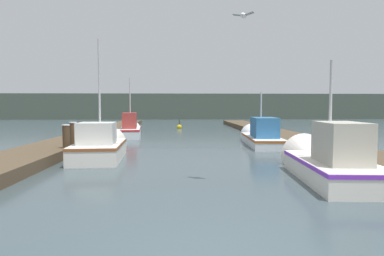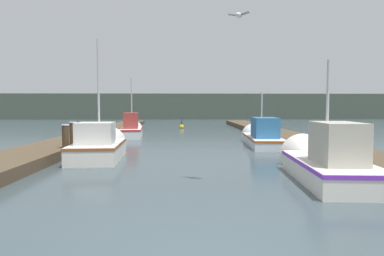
{
  "view_description": "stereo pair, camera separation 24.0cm",
  "coord_description": "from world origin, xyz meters",
  "px_view_note": "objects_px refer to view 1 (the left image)",
  "views": [
    {
      "loc": [
        -0.5,
        -4.13,
        2.04
      ],
      "look_at": [
        0.16,
        12.48,
        0.98
      ],
      "focal_mm": 32.0,
      "sensor_mm": 36.0,
      "label": 1
    },
    {
      "loc": [
        -0.26,
        -4.14,
        2.04
      ],
      "look_at": [
        0.16,
        12.48,
        0.98
      ],
      "focal_mm": 32.0,
      "sensor_mm": 36.0,
      "label": 2
    }
  ],
  "objects_px": {
    "seagull_lead": "(243,15)",
    "fishing_boat_1": "(101,146)",
    "mooring_piling_2": "(66,141)",
    "fishing_boat_2": "(260,136)",
    "mooring_piling_0": "(73,138)",
    "channel_buoy": "(179,127)",
    "fishing_boat_3": "(130,129)",
    "mooring_piling_1": "(128,122)",
    "fishing_boat_0": "(327,161)"
  },
  "relations": [
    {
      "from": "seagull_lead",
      "to": "fishing_boat_1",
      "type": "bearing_deg",
      "value": -16.84
    },
    {
      "from": "fishing_boat_2",
      "to": "mooring_piling_0",
      "type": "relative_size",
      "value": 4.45
    },
    {
      "from": "mooring_piling_2",
      "to": "seagull_lead",
      "type": "xyz_separation_m",
      "value": [
        6.06,
        -4.92,
        3.65
      ]
    },
    {
      "from": "fishing_boat_1",
      "to": "mooring_piling_0",
      "type": "xyz_separation_m",
      "value": [
        -1.42,
        1.15,
        0.21
      ]
    },
    {
      "from": "fishing_boat_2",
      "to": "fishing_boat_1",
      "type": "bearing_deg",
      "value": -144.4
    },
    {
      "from": "fishing_boat_0",
      "to": "fishing_boat_3",
      "type": "distance_m",
      "value": 15.78
    },
    {
      "from": "fishing_boat_2",
      "to": "seagull_lead",
      "type": "distance_m",
      "value": 10.58
    },
    {
      "from": "fishing_boat_3",
      "to": "mooring_piling_0",
      "type": "relative_size",
      "value": 4.1
    },
    {
      "from": "mooring_piling_0",
      "to": "mooring_piling_2",
      "type": "height_order",
      "value": "mooring_piling_0"
    },
    {
      "from": "fishing_boat_3",
      "to": "seagull_lead",
      "type": "bearing_deg",
      "value": -76.87
    },
    {
      "from": "fishing_boat_0",
      "to": "seagull_lead",
      "type": "xyz_separation_m",
      "value": [
        -2.59,
        -0.78,
        3.83
      ]
    },
    {
      "from": "fishing_boat_1",
      "to": "channel_buoy",
      "type": "bearing_deg",
      "value": 76.68
    },
    {
      "from": "mooring_piling_1",
      "to": "channel_buoy",
      "type": "relative_size",
      "value": 1.48
    },
    {
      "from": "fishing_boat_3",
      "to": "seagull_lead",
      "type": "height_order",
      "value": "seagull_lead"
    },
    {
      "from": "mooring_piling_2",
      "to": "fishing_boat_1",
      "type": "bearing_deg",
      "value": -4.16
    },
    {
      "from": "fishing_boat_0",
      "to": "mooring_piling_0",
      "type": "height_order",
      "value": "fishing_boat_0"
    },
    {
      "from": "fishing_boat_0",
      "to": "fishing_boat_2",
      "type": "height_order",
      "value": "fishing_boat_0"
    },
    {
      "from": "fishing_boat_2",
      "to": "mooring_piling_0",
      "type": "xyz_separation_m",
      "value": [
        -8.87,
        -3.48,
        0.24
      ]
    },
    {
      "from": "mooring_piling_1",
      "to": "mooring_piling_2",
      "type": "height_order",
      "value": "mooring_piling_1"
    },
    {
      "from": "mooring_piling_1",
      "to": "mooring_piling_0",
      "type": "bearing_deg",
      "value": -91.18
    },
    {
      "from": "mooring_piling_1",
      "to": "fishing_boat_0",
      "type": "bearing_deg",
      "value": -66.15
    },
    {
      "from": "fishing_boat_3",
      "to": "mooring_piling_2",
      "type": "distance_m",
      "value": 9.83
    },
    {
      "from": "seagull_lead",
      "to": "fishing_boat_3",
      "type": "bearing_deg",
      "value": -42.58
    },
    {
      "from": "fishing_boat_2",
      "to": "channel_buoy",
      "type": "xyz_separation_m",
      "value": [
        -4.31,
        13.37,
        -0.32
      ]
    },
    {
      "from": "fishing_boat_3",
      "to": "mooring_piling_2",
      "type": "xyz_separation_m",
      "value": [
        -1.16,
        -9.76,
        0.16
      ]
    },
    {
      "from": "mooring_piling_2",
      "to": "channel_buoy",
      "type": "relative_size",
      "value": 1.38
    },
    {
      "from": "fishing_boat_3",
      "to": "channel_buoy",
      "type": "xyz_separation_m",
      "value": [
        3.35,
        8.14,
        -0.37
      ]
    },
    {
      "from": "fishing_boat_0",
      "to": "seagull_lead",
      "type": "bearing_deg",
      "value": -158.77
    },
    {
      "from": "fishing_boat_0",
      "to": "fishing_boat_1",
      "type": "distance_m",
      "value": 8.31
    },
    {
      "from": "fishing_boat_1",
      "to": "fishing_boat_3",
      "type": "distance_m",
      "value": 9.86
    },
    {
      "from": "fishing_boat_2",
      "to": "channel_buoy",
      "type": "height_order",
      "value": "fishing_boat_2"
    },
    {
      "from": "fishing_boat_3",
      "to": "mooring_piling_1",
      "type": "relative_size",
      "value": 3.96
    },
    {
      "from": "channel_buoy",
      "to": "fishing_boat_3",
      "type": "bearing_deg",
      "value": -112.35
    },
    {
      "from": "fishing_boat_0",
      "to": "fishing_boat_2",
      "type": "xyz_separation_m",
      "value": [
        0.17,
        8.67,
        -0.03
      ]
    },
    {
      "from": "fishing_boat_2",
      "to": "fishing_boat_3",
      "type": "xyz_separation_m",
      "value": [
        -7.66,
        5.23,
        0.05
      ]
    },
    {
      "from": "seagull_lead",
      "to": "fishing_boat_2",
      "type": "bearing_deg",
      "value": -77.31
    },
    {
      "from": "fishing_boat_3",
      "to": "fishing_boat_0",
      "type": "bearing_deg",
      "value": -67.02
    },
    {
      "from": "seagull_lead",
      "to": "mooring_piling_2",
      "type": "bearing_deg",
      "value": -10.09
    },
    {
      "from": "fishing_boat_2",
      "to": "mooring_piling_1",
      "type": "xyz_separation_m",
      "value": [
        -8.58,
        10.35,
        0.26
      ]
    },
    {
      "from": "fishing_boat_1",
      "to": "channel_buoy",
      "type": "xyz_separation_m",
      "value": [
        3.13,
        18.0,
        -0.35
      ]
    },
    {
      "from": "mooring_piling_0",
      "to": "seagull_lead",
      "type": "distance_m",
      "value": 9.28
    },
    {
      "from": "mooring_piling_1",
      "to": "seagull_lead",
      "type": "relative_size",
      "value": 2.65
    },
    {
      "from": "mooring_piling_0",
      "to": "seagull_lead",
      "type": "xyz_separation_m",
      "value": [
        6.11,
        -5.97,
        3.62
      ]
    },
    {
      "from": "fishing_boat_1",
      "to": "fishing_boat_2",
      "type": "relative_size",
      "value": 0.83
    },
    {
      "from": "fishing_boat_1",
      "to": "fishing_boat_2",
      "type": "distance_m",
      "value": 8.77
    },
    {
      "from": "mooring_piling_0",
      "to": "seagull_lead",
      "type": "bearing_deg",
      "value": -44.35
    },
    {
      "from": "fishing_boat_2",
      "to": "fishing_boat_3",
      "type": "relative_size",
      "value": 1.09
    },
    {
      "from": "fishing_boat_0",
      "to": "mooring_piling_0",
      "type": "relative_size",
      "value": 3.57
    },
    {
      "from": "fishing_boat_1",
      "to": "mooring_piling_0",
      "type": "relative_size",
      "value": 3.7
    },
    {
      "from": "fishing_boat_1",
      "to": "mooring_piling_1",
      "type": "relative_size",
      "value": 3.57
    }
  ]
}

